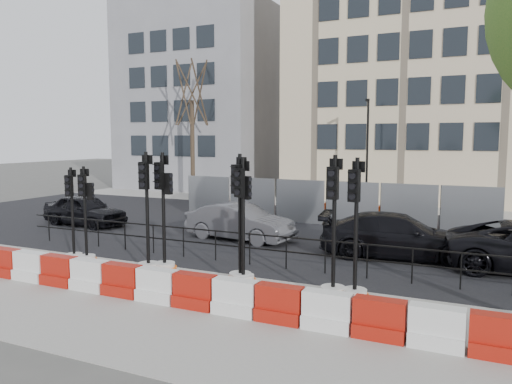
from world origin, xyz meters
The scene contains 22 objects.
ground centered at (0.00, 0.00, 0.00)m, with size 120.00×120.00×0.00m, color #51514C.
sidewalk_near centered at (0.00, -3.00, 0.01)m, with size 40.00×6.00×0.02m, color gray.
road centered at (0.00, 7.00, 0.01)m, with size 40.00×14.00×0.03m, color black.
sidewalk_far centered at (0.00, 16.00, 0.01)m, with size 40.00×4.00×0.02m, color gray.
building_grey centered at (-14.00, 21.99, 7.00)m, with size 11.00×9.06×14.00m.
building_cream centered at (2.00, 21.99, 9.00)m, with size 15.00×10.06×18.00m.
kerb_railing centered at (0.00, 1.20, 0.69)m, with size 18.00×0.04×1.00m.
heras_fencing centered at (0.57, 9.86, 0.65)m, with size 14.33×1.72×2.00m.
lamp_post_far centered at (0.50, 14.98, 3.22)m, with size 0.12×0.56×6.00m.
tree_bare_far centered at (-11.00, 15.50, 6.65)m, with size 2.00×2.00×9.00m.
barrier_row centered at (0.00, -2.80, 0.37)m, with size 16.75×0.50×0.80m.
traffic_signal_a centered at (-4.89, -1.08, 0.62)m, with size 0.59×0.59×3.02m.
traffic_signal_b centered at (-4.35, -1.09, 0.73)m, with size 0.60×0.60×3.06m.
traffic_signal_c centered at (-1.97, -1.24, 0.73)m, with size 0.69×0.69×3.52m.
traffic_signal_d centered at (-1.58, -1.02, 0.84)m, with size 0.69×0.69×3.51m.
traffic_signal_e centered at (0.94, -1.17, 0.70)m, with size 0.67×0.67×3.41m.
traffic_signal_f centered at (0.82, -1.07, 0.83)m, with size 0.69×0.69×3.50m.
traffic_signal_g centered at (3.33, -1.22, 0.73)m, with size 0.69×0.69×3.52m.
traffic_signal_h centered at (3.83, -1.18, 0.72)m, with size 0.68×0.68×3.46m.
car_a centered at (-9.67, 4.38, 0.69)m, with size 4.19×1.97×1.38m, color black.
car_b centered at (-1.98, 4.45, 0.71)m, with size 4.44×2.05×1.41m, color #4A4A4F.
car_c centered at (3.95, 4.10, 0.73)m, with size 5.27×2.78×1.46m, color black.
Camera 1 is at (6.49, -12.30, 3.91)m, focal length 35.00 mm.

